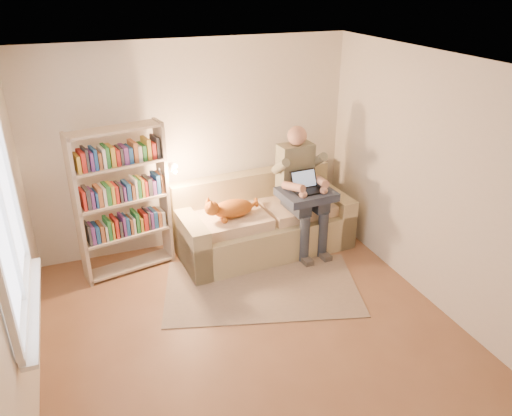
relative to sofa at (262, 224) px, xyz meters
name	(u,v)px	position (x,y,z in m)	size (l,w,h in m)	color
floor	(260,343)	(-0.72, -1.75, -0.34)	(4.50, 4.50, 0.00)	brown
ceiling	(261,70)	(-0.72, -1.75, 2.26)	(4.00, 4.50, 0.02)	white
wall_left	(7,269)	(-2.72, -1.75, 0.96)	(0.02, 4.50, 2.60)	silver
wall_right	(448,191)	(1.28, -1.75, 0.96)	(0.02, 4.50, 2.60)	silver
wall_back	(194,147)	(-0.72, 0.50, 0.96)	(4.00, 0.02, 2.60)	silver
window	(14,246)	(-2.66, -1.55, 1.04)	(0.12, 1.52, 1.69)	white
sofa	(262,224)	(0.00, 0.00, 0.00)	(2.24, 1.11, 0.93)	#BFB387
person	(301,183)	(0.46, -0.13, 0.55)	(0.48, 0.73, 1.58)	gray
cat	(227,209)	(-0.52, -0.17, 0.37)	(0.74, 0.29, 0.27)	orange
blanket	(309,194)	(0.51, -0.29, 0.46)	(0.64, 0.53, 0.10)	#2B344B
laptop	(309,185)	(0.51, -0.28, 0.57)	(0.36, 0.33, 0.29)	black
bookshelf	(122,195)	(-1.69, 0.08, 0.64)	(1.21, 0.48, 1.77)	#BAA78D
rug	(262,288)	(-0.36, -0.89, -0.33)	(2.17, 1.28, 0.01)	gray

